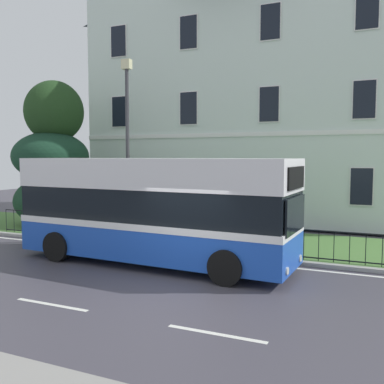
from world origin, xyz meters
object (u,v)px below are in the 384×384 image
at_px(single_decker_bus, 153,209).
at_px(street_lamp_post, 128,138).
at_px(evergreen_tree, 55,167).
at_px(georgian_townhouse, 252,92).

xyz_separation_m(single_decker_bus, street_lamp_post, (-2.42, 2.41, 2.33)).
bearing_deg(street_lamp_post, single_decker_bus, -44.82).
distance_m(single_decker_bus, street_lamp_post, 4.13).
distance_m(evergreen_tree, single_decker_bus, 9.08).
relative_size(evergreen_tree, single_decker_bus, 0.78).
bearing_deg(street_lamp_post, georgian_townhouse, 76.74).
xyz_separation_m(georgian_townhouse, street_lamp_post, (-2.22, -9.44, -2.88)).
bearing_deg(single_decker_bus, georgian_townhouse, 93.75).
bearing_deg(evergreen_tree, georgian_townhouse, 44.01).
bearing_deg(evergreen_tree, street_lamp_post, -21.12).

